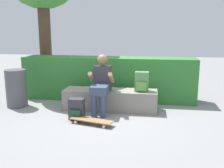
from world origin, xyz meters
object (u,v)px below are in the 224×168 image
skateboard_near_person (91,120)px  backpack_on_ground (77,109)px  person_skater (101,82)px  bench_main (110,100)px  trash_bin (16,88)px  backpack_on_bench (142,82)px

skateboard_near_person → backpack_on_ground: size_ratio=2.06×
person_skater → bench_main: bearing=56.4°
bench_main → trash_bin: bearing=-177.4°
bench_main → skateboard_near_person: bench_main is taller
backpack_on_bench → backpack_on_ground: (-1.18, -0.69, -0.43)m
skateboard_near_person → backpack_on_ground: backpack_on_ground is taller
backpack_on_bench → bench_main: bearing=179.2°
backpack_on_ground → trash_bin: size_ratio=0.49×
person_skater → backpack_on_bench: 0.83m
trash_bin → backpack_on_ground: bearing=-21.4°
bench_main → trash_bin: 2.08m
skateboard_near_person → trash_bin: trash_bin is taller
backpack_on_ground → skateboard_near_person: bearing=-34.2°
person_skater → skateboard_near_person: person_skater is taller
bench_main → skateboard_near_person: 0.96m
backpack_on_ground → trash_bin: (-1.54, 0.60, 0.22)m
person_skater → trash_bin: (-1.92, 0.13, -0.22)m
backpack_on_bench → trash_bin: size_ratio=0.49×
skateboard_near_person → backpack_on_ground: bearing=145.8°
backpack_on_bench → skateboard_near_person: bearing=-132.6°
person_skater → skateboard_near_person: size_ratio=1.43×
skateboard_near_person → bench_main: bearing=78.4°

